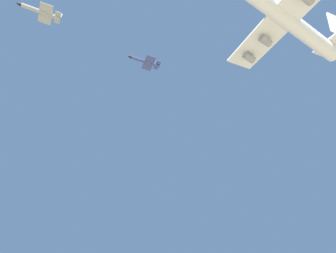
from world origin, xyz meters
TOP-DOWN VIEW (x-y plane):
  - carrier_jet at (-33.91, 86.01)m, footprint 69.22×56.47m
  - chase_jet_left_wing at (21.03, 18.25)m, footprint 14.58×10.18m
  - chase_jet_right_wing at (-22.40, 29.33)m, footprint 14.45×10.48m

SIDE VIEW (x-z plane):
  - chase_jet_left_wing at x=21.03m, z-range 99.05..103.05m
  - carrier_jet at x=-33.91m, z-range 95.48..117.63m
  - chase_jet_right_wing at x=-22.40m, z-range 107.36..111.36m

